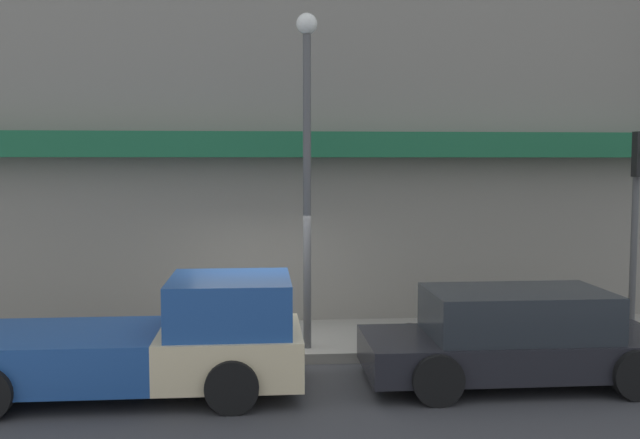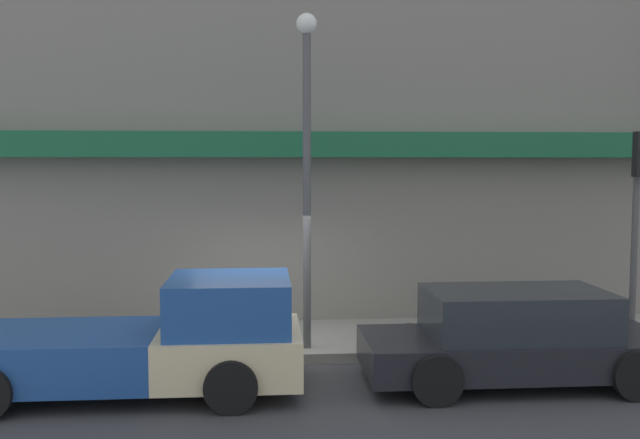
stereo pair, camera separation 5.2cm
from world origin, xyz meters
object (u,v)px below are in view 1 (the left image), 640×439
object	(u,v)px
pickup_truck	(150,342)
street_lamp	(307,142)
fire_hydrant	(488,321)
traffic_light	(638,198)
parked_car	(516,337)

from	to	relation	value
pickup_truck	street_lamp	size ratio (longest dim) A/B	0.91
fire_hydrant	street_lamp	xyz separation A→B (m)	(-3.29, -0.18, 3.22)
fire_hydrant	traffic_light	xyz separation A→B (m)	(2.65, -0.18, 2.23)
street_lamp	pickup_truck	bearing A→B (deg)	-145.11
parked_car	fire_hydrant	distance (m)	1.91
parked_car	traffic_light	size ratio (longest dim) A/B	1.25
traffic_light	fire_hydrant	bearing A→B (deg)	176.03
street_lamp	traffic_light	world-z (taller)	street_lamp
fire_hydrant	traffic_light	world-z (taller)	traffic_light
pickup_truck	traffic_light	size ratio (longest dim) A/B	1.38
pickup_truck	parked_car	size ratio (longest dim) A/B	1.11
pickup_truck	traffic_light	xyz separation A→B (m)	(8.39, 1.71, 2.01)
traffic_light	parked_car	bearing A→B (deg)	-148.88
traffic_light	pickup_truck	bearing A→B (deg)	-168.51
parked_car	traffic_light	distance (m)	3.89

